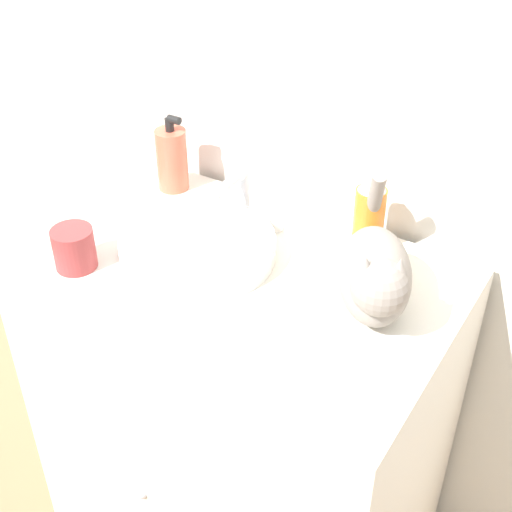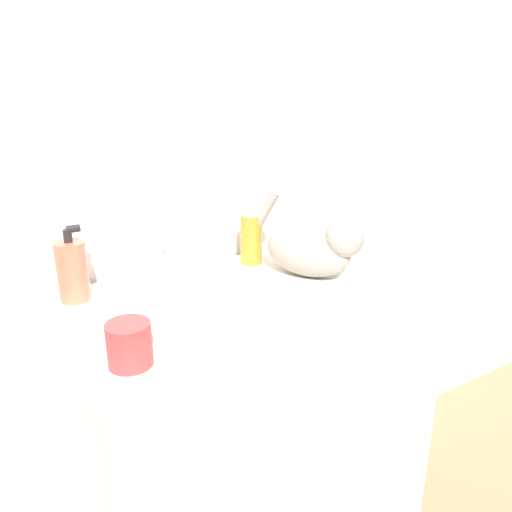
% 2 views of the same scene
% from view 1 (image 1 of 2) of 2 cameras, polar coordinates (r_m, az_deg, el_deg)
% --- Properties ---
extents(wall_back, '(6.00, 0.05, 2.50)m').
position_cam_1_polar(wall_back, '(1.47, 6.57, 16.23)').
color(wall_back, silver).
rests_on(wall_back, ground_plane).
extents(vanity_cabinet, '(0.80, 0.59, 0.89)m').
position_cam_1_polar(vanity_cabinet, '(1.70, -0.48, -13.85)').
color(vanity_cabinet, silver).
rests_on(vanity_cabinet, ground_plane).
extents(sink_basin, '(0.31, 0.31, 0.05)m').
position_cam_1_polar(sink_basin, '(1.44, -4.67, 0.66)').
color(sink_basin, white).
rests_on(sink_basin, vanity_cabinet).
extents(faucet, '(0.19, 0.10, 0.13)m').
position_cam_1_polar(faucet, '(1.53, -1.12, 4.56)').
color(faucet, silver).
rests_on(faucet, vanity_cabinet).
extents(cat, '(0.23, 0.34, 0.22)m').
position_cam_1_polar(cat, '(1.28, 9.54, -1.49)').
color(cat, gray).
rests_on(cat, vanity_cabinet).
extents(soap_bottle, '(0.07, 0.07, 0.18)m').
position_cam_1_polar(soap_bottle, '(1.66, -6.73, 7.73)').
color(soap_bottle, '#EF6047').
rests_on(soap_bottle, vanity_cabinet).
extents(spray_bottle, '(0.06, 0.06, 0.18)m').
position_cam_1_polar(spray_bottle, '(1.43, 9.05, 3.29)').
color(spray_bottle, orange).
rests_on(spray_bottle, vanity_cabinet).
extents(cup, '(0.08, 0.08, 0.08)m').
position_cam_1_polar(cup, '(1.44, -14.35, 0.59)').
color(cup, '#9E3838').
rests_on(cup, vanity_cabinet).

